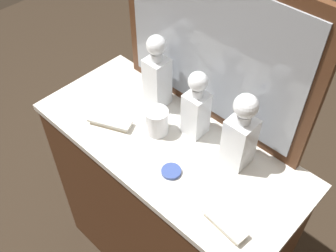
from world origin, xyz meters
TOP-DOWN VIEW (x-y plane):
  - dresser at (0.00, 0.00)m, footprint 1.04×0.46m
  - dresser_mirror at (0.00, 0.21)m, footprint 0.80×0.03m
  - crystal_decanter_rear at (0.23, 0.10)m, footprint 0.09×0.09m
  - crystal_decanter_center at (-0.17, 0.12)m, footprint 0.08×0.08m
  - crystal_decanter_right at (0.04, 0.11)m, footprint 0.08×0.08m
  - crystal_tumbler_center at (-0.06, 0.01)m, footprint 0.08×0.08m
  - silver_brush_right at (0.36, -0.13)m, footprint 0.15×0.07m
  - silver_brush_rear at (-0.22, -0.09)m, footprint 0.17×0.12m
  - porcelain_dish at (0.10, -0.09)m, footprint 0.07×0.07m

SIDE VIEW (x-z plane):
  - dresser at x=0.00m, z-range 0.00..0.94m
  - porcelain_dish at x=0.10m, z-range 0.94..0.96m
  - silver_brush_right at x=0.36m, z-range 0.94..0.97m
  - silver_brush_rear at x=-0.22m, z-range 0.94..0.97m
  - crystal_tumbler_center at x=-0.06m, z-range 0.94..1.04m
  - crystal_decanter_right at x=0.04m, z-range 0.92..1.19m
  - crystal_decanter_rear at x=0.23m, z-range 0.92..1.21m
  - crystal_decanter_center at x=-0.17m, z-range 0.91..1.22m
  - dresser_mirror at x=0.00m, z-range 0.94..1.53m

